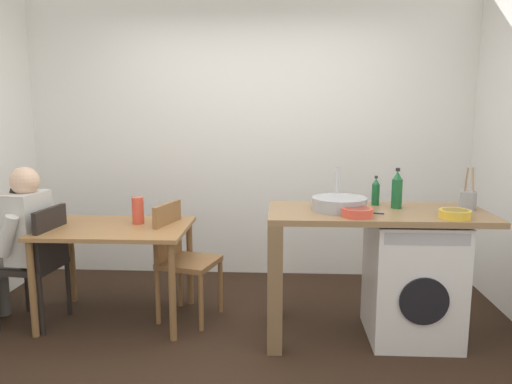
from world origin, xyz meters
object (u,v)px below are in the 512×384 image
object	(u,v)px
dining_table	(116,239)
mixing_bowl	(357,212)
seated_person	(19,237)
colander	(455,214)
vase	(138,210)
utensil_crock	(468,200)
bottle_squat_brown	(397,190)
chair_person_seat	(40,259)
bottle_tall_green	(376,192)
chair_opposite	(180,254)
washing_machine	(412,279)

from	to	relation	value
dining_table	mixing_bowl	xyz separation A→B (m)	(1.75, -0.38, 0.31)
seated_person	colander	distance (m)	3.10
colander	vase	bearing A→B (deg)	167.24
mixing_bowl	utensil_crock	bearing A→B (deg)	17.37
seated_person	bottle_squat_brown	world-z (taller)	bottle_squat_brown
dining_table	utensil_crock	distance (m)	2.57
dining_table	utensil_crock	xyz separation A→B (m)	(2.55, -0.13, 0.35)
chair_person_seat	bottle_squat_brown	world-z (taller)	bottle_squat_brown
dining_table	seated_person	distance (m)	0.71
chair_person_seat	mixing_bowl	world-z (taller)	mixing_bowl
dining_table	bottle_tall_green	size ratio (longest dim) A/B	5.11
chair_person_seat	seated_person	size ratio (longest dim) A/B	0.75
dining_table	chair_person_seat	world-z (taller)	chair_person_seat
bottle_tall_green	bottle_squat_brown	distance (m)	0.17
vase	colander	bearing A→B (deg)	-12.76
dining_table	colander	xyz separation A→B (m)	(2.37, -0.40, 0.31)
seated_person	bottle_squat_brown	size ratio (longest dim) A/B	4.20
dining_table	chair_person_seat	bearing A→B (deg)	-168.72
bottle_tall_green	colander	size ratio (longest dim) A/B	1.08
utensil_crock	colander	xyz separation A→B (m)	(-0.18, -0.27, -0.04)
chair_opposite	bottle_tall_green	xyz separation A→B (m)	(1.46, -0.05, 0.51)
washing_machine	bottle_squat_brown	bearing A→B (deg)	139.55
dining_table	chair_opposite	size ratio (longest dim) A/B	1.22
seated_person	chair_opposite	bearing A→B (deg)	-75.44
chair_opposite	chair_person_seat	bearing A→B (deg)	-64.03
dining_table	chair_person_seat	distance (m)	0.57
bottle_squat_brown	vase	size ratio (longest dim) A/B	1.39
chair_person_seat	washing_machine	distance (m)	2.73
dining_table	washing_machine	distance (m)	2.20
mixing_bowl	colander	xyz separation A→B (m)	(0.62, -0.02, -0.00)
chair_opposite	mixing_bowl	distance (m)	1.42
seated_person	colander	world-z (taller)	seated_person
dining_table	utensil_crock	world-z (taller)	utensil_crock
washing_machine	bottle_tall_green	size ratio (longest dim) A/B	4.00
mixing_bowl	vase	world-z (taller)	mixing_bowl
vase	utensil_crock	bearing A→B (deg)	-5.54
chair_opposite	bottle_tall_green	world-z (taller)	bottle_tall_green
chair_person_seat	mixing_bowl	size ratio (longest dim) A/B	4.36
chair_person_seat	washing_machine	bearing A→B (deg)	-84.74
chair_opposite	washing_machine	size ratio (longest dim) A/B	1.05
chair_opposite	vase	bearing A→B (deg)	-79.09
washing_machine	utensil_crock	world-z (taller)	utensil_crock
washing_machine	bottle_squat_brown	size ratio (longest dim) A/B	3.01
bottle_tall_green	colander	world-z (taller)	bottle_tall_green
seated_person	mixing_bowl	bearing A→B (deg)	-89.95
chair_opposite	washing_machine	distance (m)	1.72
utensil_crock	dining_table	bearing A→B (deg)	177.03
chair_opposite	colander	bearing A→B (deg)	91.98
dining_table	bottle_tall_green	bearing A→B (deg)	0.46
mixing_bowl	washing_machine	bearing A→B (deg)	24.61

